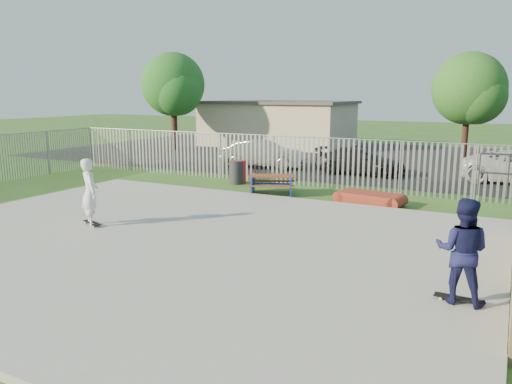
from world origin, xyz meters
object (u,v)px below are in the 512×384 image
at_px(skater_navy, 462,251).
at_px(skater_white, 90,192).
at_px(tree_mid, 469,89).
at_px(trash_bin_red, 239,172).
at_px(tree_left, 173,85).
at_px(car_silver, 263,154).
at_px(funbox, 370,199).
at_px(trash_bin_grey, 236,172).
at_px(car_dark, 360,161).
at_px(picnic_table, 272,184).

height_order(skater_navy, skater_white, same).
distance_m(tree_mid, skater_navy, 20.54).
bearing_deg(trash_bin_red, tree_left, 138.00).
relative_size(car_silver, skater_navy, 2.27).
relative_size(car_silver, skater_white, 2.27).
bearing_deg(skater_navy, skater_white, -2.85).
distance_m(funbox, trash_bin_grey, 6.13).
distance_m(funbox, skater_navy, 8.51).
bearing_deg(trash_bin_red, car_dark, 49.91).
distance_m(car_dark, skater_white, 13.45).
relative_size(funbox, tree_left, 0.33).
bearing_deg(picnic_table, skater_white, -131.22).
xyz_separation_m(trash_bin_red, car_dark, (3.86, 4.59, 0.14)).
distance_m(tree_left, tree_mid, 17.91).
distance_m(car_silver, tree_left, 10.77).
bearing_deg(trash_bin_grey, trash_bin_red, 81.20).
relative_size(car_silver, tree_left, 0.66).
bearing_deg(picnic_table, trash_bin_grey, 126.97).
xyz_separation_m(funbox, tree_left, (-16.02, 10.54, 4.09)).
relative_size(car_dark, tree_mid, 0.71).
xyz_separation_m(trash_bin_grey, tree_left, (-10.04, 9.23, 3.80)).
relative_size(trash_bin_red, tree_mid, 0.17).
xyz_separation_m(funbox, tree_mid, (1.77, 12.59, 3.76)).
distance_m(trash_bin_grey, car_silver, 4.65).
height_order(car_dark, skater_white, skater_white).
xyz_separation_m(car_dark, tree_mid, (3.86, 6.52, 3.33)).
distance_m(trash_bin_red, car_silver, 4.49).
xyz_separation_m(picnic_table, skater_white, (-2.20, -6.84, 0.71)).
relative_size(trash_bin_red, skater_white, 0.53).
height_order(picnic_table, funbox, picnic_table).
height_order(funbox, tree_left, tree_left).
distance_m(trash_bin_grey, tree_mid, 14.12).
xyz_separation_m(picnic_table, car_dark, (1.63, 6.05, 0.26)).
bearing_deg(skater_navy, trash_bin_grey, -40.85).
bearing_deg(tree_mid, trash_bin_red, -124.83).
relative_size(funbox, trash_bin_red, 2.13).
xyz_separation_m(tree_left, tree_mid, (17.79, 2.04, -0.33)).
relative_size(skater_navy, skater_white, 1.00).
xyz_separation_m(tree_mid, skater_white, (-7.69, -19.40, -2.89)).
xyz_separation_m(trash_bin_red, skater_navy, (9.56, -9.15, 0.59)).
bearing_deg(trash_bin_red, skater_white, -89.78).
relative_size(funbox, car_silver, 0.50).
distance_m(car_silver, skater_white, 12.70).
bearing_deg(funbox, car_silver, 149.13).
bearing_deg(skater_navy, picnic_table, -44.12).
bearing_deg(picnic_table, car_silver, 96.11).
bearing_deg(car_silver, tree_mid, -62.68).
height_order(funbox, car_silver, car_silver).
bearing_deg(car_dark, trash_bin_red, 137.83).
distance_m(tree_mid, skater_white, 21.07).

